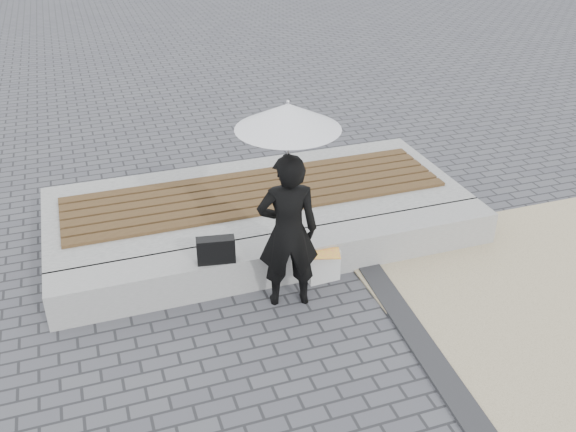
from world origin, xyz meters
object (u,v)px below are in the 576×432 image
object	(u,v)px
woman	(288,232)
parasol	(288,116)
canvas_tote	(323,266)
handbag	(216,250)
seating_ledge	(288,257)

from	to	relation	value
woman	parasol	distance (m)	1.18
canvas_tote	woman	bearing A→B (deg)	-156.69
handbag	parasol	bearing A→B (deg)	-19.09
woman	canvas_tote	bearing A→B (deg)	-143.02
woman	canvas_tote	distance (m)	0.83
handbag	seating_ledge	bearing A→B (deg)	18.59
seating_ledge	handbag	world-z (taller)	handbag
woman	handbag	bearing A→B (deg)	-17.14
parasol	woman	bearing A→B (deg)	97.13
woman	parasol	xyz separation A→B (m)	(0.00, -0.00, 1.18)
seating_ledge	handbag	size ratio (longest dim) A/B	12.91
handbag	canvas_tote	xyz separation A→B (m)	(1.13, -0.12, -0.36)
woman	canvas_tote	xyz separation A→B (m)	(0.48, 0.23, -0.64)
woman	parasol	bearing A→B (deg)	108.42
woman	parasol	size ratio (longest dim) A/B	1.34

